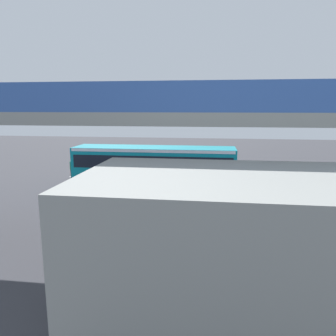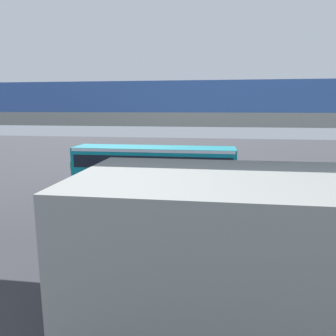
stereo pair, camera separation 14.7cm
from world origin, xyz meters
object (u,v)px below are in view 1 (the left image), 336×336
object	(u,v)px
city_bus	(154,165)
pedestrian	(72,169)
parked_van	(316,203)
bicycle_red	(283,202)

from	to	relation	value
city_bus	pedestrian	distance (m)	7.75
parked_van	pedestrian	bearing A→B (deg)	-26.23
city_bus	parked_van	xyz separation A→B (m)	(-9.42, 5.88, -0.70)
parked_van	bicycle_red	world-z (taller)	parked_van
city_bus	pedestrian	xyz separation A→B (m)	(7.31, -2.36, -1.00)
city_bus	bicycle_red	size ratio (longest dim) A/B	6.52
city_bus	parked_van	distance (m)	11.13
parked_van	bicycle_red	xyz separation A→B (m)	(1.00, -2.78, -0.81)
parked_van	pedestrian	xyz separation A→B (m)	(16.74, -8.25, -0.30)
bicycle_red	city_bus	bearing A→B (deg)	-20.22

